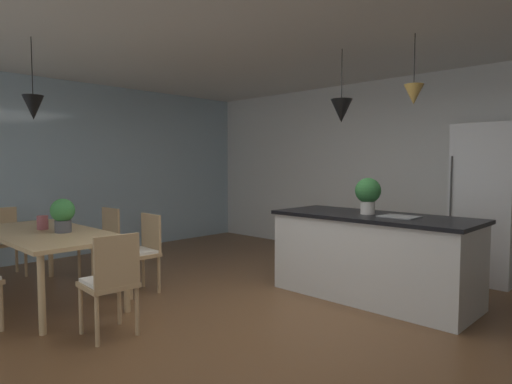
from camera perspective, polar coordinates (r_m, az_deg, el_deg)
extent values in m
cube|color=brown|center=(4.19, 1.08, -16.67)|extent=(10.00, 8.40, 0.04)
cube|color=silver|center=(4.14, 1.13, 22.31)|extent=(10.00, 8.40, 0.12)
cube|color=silver|center=(6.69, 20.56, 2.74)|extent=(10.00, 0.12, 2.70)
cube|color=#9EB7C6|center=(7.33, -22.82, 2.75)|extent=(0.06, 8.40, 2.70)
cube|color=tan|center=(5.09, -25.80, -4.90)|extent=(2.06, 0.95, 0.04)
cylinder|color=tan|center=(6.16, -25.30, -6.77)|extent=(0.06, 0.06, 0.71)
cylinder|color=tan|center=(4.47, -16.56, -10.49)|extent=(0.06, 0.06, 0.71)
cylinder|color=tan|center=(4.16, -26.26, -11.81)|extent=(0.06, 0.06, 0.71)
cube|color=tan|center=(5.86, -19.95, -6.41)|extent=(0.42, 0.42, 0.04)
cube|color=white|center=(5.85, -19.96, -6.07)|extent=(0.38, 0.38, 0.03)
cube|color=tan|center=(5.91, -18.47, -4.03)|extent=(0.38, 0.05, 0.42)
cylinder|color=tan|center=(5.68, -20.58, -9.06)|extent=(0.04, 0.04, 0.41)
cylinder|color=tan|center=(5.97, -22.14, -8.47)|extent=(0.04, 0.04, 0.41)
cylinder|color=tan|center=(5.84, -17.61, -8.64)|extent=(0.04, 0.04, 0.41)
cylinder|color=tan|center=(6.13, -19.27, -8.09)|extent=(0.04, 0.04, 0.41)
cube|color=tan|center=(3.93, -18.77, -11.38)|extent=(0.42, 0.42, 0.04)
cube|color=white|center=(3.92, -18.78, -10.89)|extent=(0.38, 0.38, 0.03)
cube|color=tan|center=(3.71, -17.73, -8.58)|extent=(0.05, 0.38, 0.42)
cylinder|color=tan|center=(4.08, -21.94, -14.16)|extent=(0.04, 0.04, 0.41)
cylinder|color=tan|center=(4.21, -17.46, -13.53)|extent=(0.04, 0.04, 0.41)
cylinder|color=tan|center=(3.78, -20.08, -15.57)|extent=(0.04, 0.04, 0.41)
cylinder|color=tan|center=(3.91, -15.31, -14.81)|extent=(0.04, 0.04, 0.41)
cylinder|color=tan|center=(4.44, -30.37, -12.95)|extent=(0.04, 0.04, 0.41)
cube|color=tan|center=(5.06, -15.31, -7.92)|extent=(0.41, 0.41, 0.04)
cube|color=white|center=(5.05, -15.32, -7.53)|extent=(0.37, 0.37, 0.03)
cube|color=tan|center=(5.10, -13.58, -5.16)|extent=(0.38, 0.04, 0.42)
cylinder|color=tan|center=(4.88, -16.06, -11.07)|extent=(0.04, 0.04, 0.41)
cylinder|color=tan|center=(5.18, -17.87, -10.25)|extent=(0.04, 0.04, 0.41)
cylinder|color=tan|center=(5.05, -12.60, -10.52)|extent=(0.04, 0.04, 0.41)
cylinder|color=tan|center=(5.33, -14.55, -9.78)|extent=(0.04, 0.04, 0.41)
cube|color=tan|center=(6.40, -29.90, -5.84)|extent=(0.41, 0.41, 0.04)
cube|color=white|center=(6.40, -29.91, -5.53)|extent=(0.36, 0.36, 0.03)
cube|color=tan|center=(6.54, -30.42, -3.62)|extent=(0.03, 0.38, 0.42)
cylinder|color=tan|center=(6.33, -27.90, -7.94)|extent=(0.04, 0.04, 0.41)
cylinder|color=tan|center=(6.65, -28.85, -7.43)|extent=(0.04, 0.04, 0.41)
cube|color=silver|center=(4.86, 15.00, -8.28)|extent=(2.06, 0.82, 0.88)
cube|color=black|center=(4.78, 15.09, -3.12)|extent=(2.12, 0.88, 0.04)
cube|color=gray|center=(4.65, 18.25, -3.07)|extent=(0.36, 0.30, 0.01)
cube|color=silver|center=(5.98, 27.96, -1.34)|extent=(0.69, 0.64, 1.91)
cylinder|color=#4C4C4C|center=(5.75, 24.10, -1.41)|extent=(0.02, 0.02, 1.15)
cylinder|color=black|center=(5.04, -27.28, 14.44)|extent=(0.01, 0.01, 0.58)
cone|color=black|center=(4.98, -27.14, 9.81)|extent=(0.20, 0.20, 0.24)
cylinder|color=black|center=(5.06, 11.17, 14.91)|extent=(0.01, 0.01, 0.55)
cone|color=black|center=(5.00, 11.11, 10.38)|extent=(0.24, 0.24, 0.26)
cylinder|color=black|center=(4.68, 20.05, 16.06)|extent=(0.01, 0.01, 0.49)
cone|color=olive|center=(4.61, 19.95, 11.92)|extent=(0.19, 0.19, 0.19)
cylinder|color=beige|center=(4.81, 14.41, -2.01)|extent=(0.15, 0.15, 0.14)
sphere|color=#2D6B33|center=(4.79, 14.45, 0.18)|extent=(0.27, 0.27, 0.27)
cylinder|color=#4C4C51|center=(4.94, -23.93, -4.13)|extent=(0.16, 0.16, 0.13)
sphere|color=#387F3D|center=(4.92, -23.98, -2.21)|extent=(0.24, 0.24, 0.24)
cylinder|color=#994C51|center=(5.25, -26.16, -3.61)|extent=(0.12, 0.12, 0.15)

